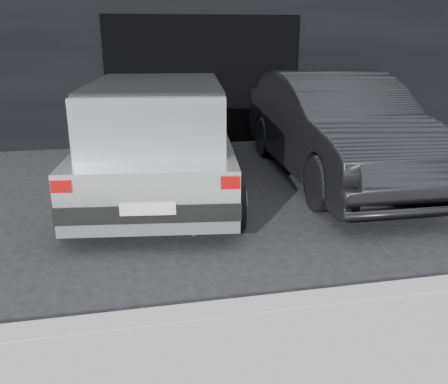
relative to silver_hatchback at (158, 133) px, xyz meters
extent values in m
plane|color=black|center=(0.18, -0.85, -0.89)|extent=(80.00, 80.00, 0.00)
cube|color=black|center=(1.18, 5.15, 1.61)|extent=(34.00, 4.00, 5.00)
cube|color=black|center=(1.18, 3.14, 0.41)|extent=(4.00, 0.10, 2.60)
cube|color=gray|center=(1.18, -3.45, -0.83)|extent=(18.00, 0.25, 0.12)
cube|color=silver|center=(0.01, 0.11, -0.34)|extent=(2.52, 4.60, 0.70)
cube|color=silver|center=(-0.01, -0.11, 0.36)|extent=(2.09, 3.12, 0.70)
cube|color=black|center=(-0.01, -0.11, 0.36)|extent=(2.09, 3.01, 0.56)
cube|color=black|center=(-0.26, -1.98, -0.44)|extent=(1.98, 0.44, 0.20)
cube|color=black|center=(0.29, 2.21, -0.44)|extent=(1.98, 0.44, 0.20)
cube|color=silver|center=(-0.28, -2.08, -0.37)|extent=(0.58, 0.10, 0.13)
cube|color=#8C0707|center=(-1.13, -1.96, -0.10)|extent=(0.20, 0.06, 0.13)
cube|color=#8C0707|center=(0.58, -2.19, -0.10)|extent=(0.20, 0.06, 0.13)
cube|color=black|center=(-0.01, -0.11, 0.72)|extent=(2.05, 2.83, 0.03)
cylinder|color=black|center=(-1.14, -1.32, -0.55)|extent=(0.33, 0.70, 0.67)
cylinder|color=slate|center=(-1.27, -1.30, -0.55)|extent=(0.07, 0.37, 0.37)
cylinder|color=black|center=(0.75, -1.57, -0.55)|extent=(0.33, 0.70, 0.67)
cylinder|color=slate|center=(0.89, -1.59, -0.55)|extent=(0.07, 0.37, 0.37)
cylinder|color=black|center=(-0.73, 1.74, -0.55)|extent=(0.33, 0.70, 0.67)
cylinder|color=slate|center=(-0.86, 1.76, -0.55)|extent=(0.07, 0.37, 0.37)
cylinder|color=black|center=(1.16, 1.49, -0.55)|extent=(0.33, 0.70, 0.67)
cylinder|color=slate|center=(1.30, 1.47, -0.55)|extent=(0.07, 0.37, 0.37)
imported|color=black|center=(2.84, 0.22, -0.06)|extent=(1.94, 5.11, 1.66)
ellipsoid|color=beige|center=(0.28, -1.51, -0.76)|extent=(0.44, 0.64, 0.22)
ellipsoid|color=beige|center=(0.32, -1.65, -0.74)|extent=(0.31, 0.31, 0.21)
ellipsoid|color=black|center=(0.36, -1.79, -0.70)|extent=(0.20, 0.18, 0.15)
sphere|color=black|center=(0.38, -1.86, -0.71)|extent=(0.07, 0.07, 0.07)
cone|color=black|center=(0.39, -1.76, -0.63)|extent=(0.07, 0.08, 0.08)
cone|color=black|center=(0.31, -1.79, -0.63)|extent=(0.07, 0.08, 0.08)
cylinder|color=black|center=(0.39, -1.65, -0.85)|extent=(0.05, 0.05, 0.07)
cylinder|color=black|center=(0.25, -1.69, -0.85)|extent=(0.05, 0.05, 0.07)
cylinder|color=black|center=(0.30, -1.32, -0.85)|extent=(0.05, 0.05, 0.07)
cylinder|color=black|center=(0.16, -1.36, -0.85)|extent=(0.05, 0.05, 0.07)
cylinder|color=black|center=(0.19, -1.20, -0.80)|extent=(0.22, 0.28, 0.10)
ellipsoid|color=silver|center=(-0.08, -1.39, -0.71)|extent=(0.58, 0.30, 0.25)
ellipsoid|color=silver|center=(0.06, -1.39, -0.68)|extent=(0.25, 0.25, 0.21)
ellipsoid|color=white|center=(0.21, -1.40, -0.59)|extent=(0.15, 0.16, 0.15)
sphere|color=white|center=(0.28, -1.40, -0.60)|extent=(0.07, 0.07, 0.07)
cone|color=white|center=(0.20, -1.35, -0.52)|extent=(0.07, 0.05, 0.08)
cone|color=white|center=(0.20, -1.44, -0.52)|extent=(0.07, 0.05, 0.08)
cylinder|color=white|center=(0.09, -1.32, -0.82)|extent=(0.05, 0.05, 0.14)
cylinder|color=white|center=(0.09, -1.47, -0.82)|extent=(0.05, 0.05, 0.14)
cylinder|color=white|center=(-0.25, -1.32, -0.82)|extent=(0.05, 0.05, 0.14)
cylinder|color=white|center=(-0.25, -1.46, -0.82)|extent=(0.05, 0.05, 0.14)
cylinder|color=white|center=(-0.40, -1.39, -0.76)|extent=(0.31, 0.15, 0.10)
ellipsoid|color=gray|center=(-0.19, -1.42, -0.68)|extent=(0.21, 0.16, 0.11)
camera|label=1|loc=(-0.43, -6.77, 1.39)|focal=38.00mm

